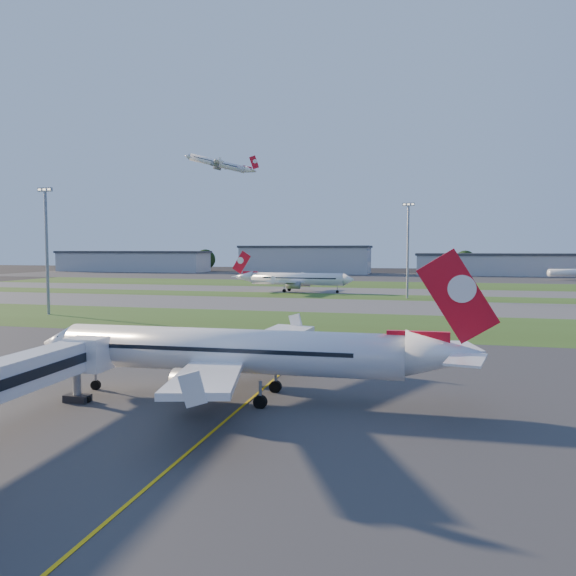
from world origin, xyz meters
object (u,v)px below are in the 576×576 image
(airliner_parked, at_px, (233,352))
(airliner_taxiing, at_px, (296,279))
(light_mast_west, at_px, (47,242))
(light_mast_centre, at_px, (408,244))

(airliner_parked, bearing_deg, airliner_taxiing, 99.07)
(airliner_taxiing, bearing_deg, airliner_parked, 104.45)
(light_mast_west, relative_size, light_mast_centre, 1.00)
(airliner_taxiing, bearing_deg, light_mast_west, 67.29)
(airliner_parked, distance_m, airliner_taxiing, 124.76)
(airliner_parked, distance_m, light_mast_west, 78.72)
(airliner_parked, bearing_deg, light_mast_centre, 82.39)
(airliner_parked, xyz_separation_m, airliner_taxiing, (-22.72, 122.67, -0.20))
(light_mast_centre, bearing_deg, airliner_parked, -96.19)
(airliner_parked, height_order, light_mast_west, light_mast_west)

